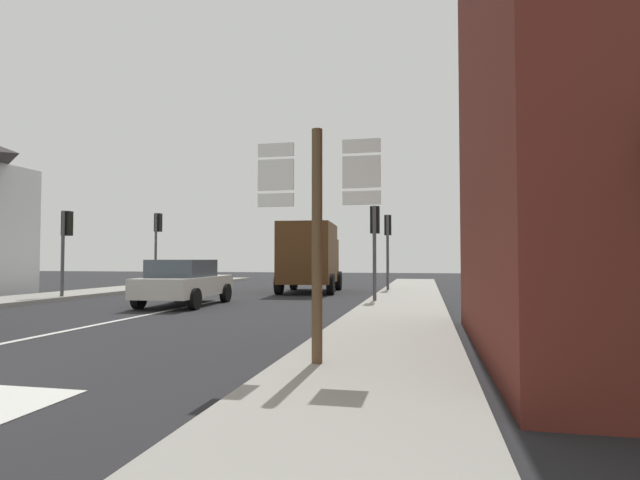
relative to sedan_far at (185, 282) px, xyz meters
name	(u,v)px	position (x,y,z in m)	size (l,w,h in m)	color
ground_plane	(194,306)	(0.31, 0.04, -0.76)	(80.00, 80.00, 0.00)	#232326
sidewalk_right	(398,315)	(6.89, -1.96, -0.69)	(2.49, 44.00, 0.14)	gray
lane_centre_stripe	(119,320)	(0.31, -3.96, -0.75)	(0.16, 12.00, 0.01)	silver
sedan_far	(185,282)	(0.00, 0.00, 0.00)	(2.14, 4.28, 1.47)	beige
delivery_truck	(310,256)	(2.50, 7.07, 0.89)	(2.80, 5.15, 3.05)	#4C2D14
route_sign_post	(317,227)	(6.19, -8.48, 1.15)	(1.66, 0.14, 3.20)	brown
traffic_light_near_right	(375,232)	(5.95, 1.69, 1.64)	(0.30, 0.49, 3.24)	#47474C
traffic_light_far_right	(388,235)	(5.95, 7.56, 1.80)	(0.30, 0.49, 3.46)	#47474C
traffic_light_near_left	(66,234)	(-5.32, 1.14, 1.65)	(0.30, 0.49, 3.25)	#47474C
traffic_light_far_left	(157,233)	(-5.32, 7.55, 2.01)	(0.30, 0.49, 3.74)	#47474C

